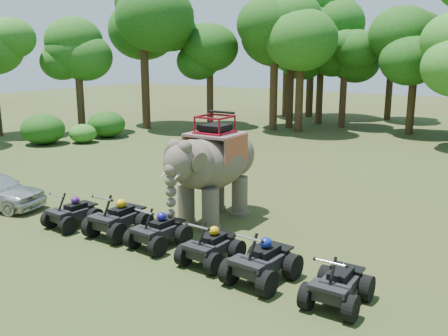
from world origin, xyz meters
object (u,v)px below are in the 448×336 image
Objects in this scene: atv_4 at (262,255)px; atv_1 at (118,213)px; atv_2 at (158,226)px; elephant at (214,168)px; atv_0 at (72,209)px; atv_3 at (211,241)px; atv_5 at (338,278)px.

atv_1 is at bearing -179.77° from atv_4.
atv_4 is at bearing -4.52° from atv_1.
atv_1 is at bearing -177.69° from atv_2.
atv_1 is at bearing -122.35° from elephant.
elephant is at bearing 45.18° from atv_0.
atv_0 is 0.98× the size of atv_3.
atv_2 is at bearing -91.08° from elephant.
atv_0 is 8.98m from atv_5.
elephant is 3.40m from atv_1.
atv_3 is at bearing 177.44° from atv_4.
atv_4 is 1.97m from atv_5.
elephant is 3.04m from atv_2.
atv_0 is 0.96× the size of atv_5.
atv_4 is at bearing 3.03° from atv_0.
atv_3 is at bearing 0.66° from atv_2.
atv_1 reaches higher than atv_5.
atv_4 is 1.09× the size of atv_5.
atv_1 is 1.09× the size of atv_5.
atv_1 reaches higher than atv_4.
elephant is 3.69m from atv_3.
atv_4 reaches higher than atv_5.
atv_2 reaches higher than atv_0.
atv_0 is 0.88× the size of atv_1.
atv_2 is (1.67, -0.02, -0.06)m from atv_1.
atv_1 reaches higher than atv_3.
atv_3 is at bearing -3.22° from atv_1.
atv_5 is (8.98, 0.01, 0.02)m from atv_0.
atv_1 is 1.11× the size of atv_3.
atv_3 is 3.64m from atv_5.
atv_3 reaches higher than atv_0.
atv_4 is (1.66, -0.17, 0.06)m from atv_3.
atv_3 is 0.91× the size of atv_4.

